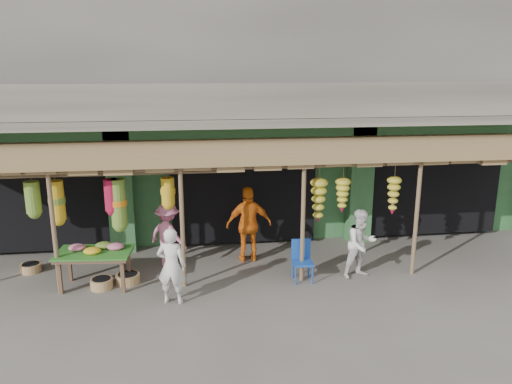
{
  "coord_description": "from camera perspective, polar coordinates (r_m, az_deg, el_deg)",
  "views": [
    {
      "loc": [
        -1.25,
        -9.92,
        4.54
      ],
      "look_at": [
        0.17,
        1.0,
        1.67
      ],
      "focal_mm": 35.0,
      "sensor_mm": 36.0,
      "label": 1
    }
  ],
  "objects": [
    {
      "name": "basket_mid",
      "position": [
        11.08,
        -14.44,
        -9.53
      ],
      "size": [
        0.53,
        0.53,
        0.2
      ],
      "primitive_type": "cylinder",
      "rotation": [
        0.0,
        0.0,
        0.03
      ],
      "color": "olive",
      "rests_on": "ground"
    },
    {
      "name": "basket_left",
      "position": [
        12.35,
        -24.33,
        -7.89
      ],
      "size": [
        0.5,
        0.5,
        0.19
      ],
      "primitive_type": "cylinder",
      "rotation": [
        0.0,
        0.0,
        -0.14
      ],
      "color": "olive",
      "rests_on": "ground"
    },
    {
      "name": "flower_table",
      "position": [
        10.87,
        -17.91,
        -6.67
      ],
      "size": [
        1.58,
        1.0,
        0.91
      ],
      "rotation": [
        0.0,
        0.0,
        -0.08
      ],
      "color": "brown",
      "rests_on": "ground"
    },
    {
      "name": "person_front",
      "position": [
        9.79,
        -9.64,
        -8.32
      ],
      "size": [
        0.63,
        0.49,
        1.53
      ],
      "primitive_type": "imported",
      "rotation": [
        0.0,
        0.0,
        2.9
      ],
      "color": "silver",
      "rests_on": "ground"
    },
    {
      "name": "blue_chair",
      "position": [
        10.79,
        5.26,
        -7.51
      ],
      "size": [
        0.43,
        0.44,
        0.88
      ],
      "rotation": [
        0.0,
        0.0,
        -0.02
      ],
      "color": "#174199",
      "rests_on": "ground"
    },
    {
      "name": "awning",
      "position": [
        10.96,
        -1.51,
        4.27
      ],
      "size": [
        14.0,
        2.7,
        2.79
      ],
      "color": "brown",
      "rests_on": "ground"
    },
    {
      "name": "person_right",
      "position": [
        11.01,
        11.91,
        -5.81
      ],
      "size": [
        0.87,
        0.76,
        1.52
      ],
      "primitive_type": "imported",
      "rotation": [
        0.0,
        0.0,
        0.29
      ],
      "color": "silver",
      "rests_on": "ground"
    },
    {
      "name": "ground",
      "position": [
        10.98,
        -0.18,
        -9.82
      ],
      "size": [
        80.0,
        80.0,
        0.0
      ],
      "primitive_type": "plane",
      "color": "#514C47",
      "rests_on": "ground"
    },
    {
      "name": "person_vendor",
      "position": [
        11.6,
        -0.82,
        -3.72
      ],
      "size": [
        1.06,
        0.47,
        1.79
      ],
      "primitive_type": "imported",
      "rotation": [
        0.0,
        0.0,
        3.17
      ],
      "color": "orange",
      "rests_on": "ground"
    },
    {
      "name": "building",
      "position": [
        14.89,
        -2.59,
        10.07
      ],
      "size": [
        16.4,
        6.8,
        7.0
      ],
      "color": "gray",
      "rests_on": "ground"
    },
    {
      "name": "basket_right",
      "position": [
        10.98,
        -17.23,
        -9.95
      ],
      "size": [
        0.51,
        0.51,
        0.21
      ],
      "primitive_type": "cylinder",
      "rotation": [
        0.0,
        0.0,
        0.13
      ],
      "color": "#A67B4D",
      "rests_on": "ground"
    },
    {
      "name": "person_shopper",
      "position": [
        11.5,
        -10.04,
        -4.88
      ],
      "size": [
        1.11,
        1.03,
        1.5
      ],
      "primitive_type": "imported",
      "rotation": [
        0.0,
        0.0,
        2.48
      ],
      "color": "pink",
      "rests_on": "ground"
    }
  ]
}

